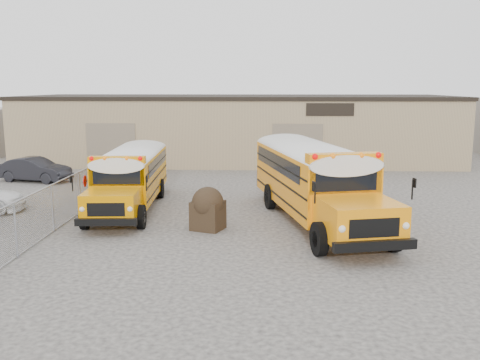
{
  "coord_description": "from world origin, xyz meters",
  "views": [
    {
      "loc": [
        1.75,
        -18.99,
        5.4
      ],
      "look_at": [
        0.86,
        2.38,
        1.6
      ],
      "focal_mm": 40.0,
      "sensor_mm": 36.0,
      "label": 1
    }
  ],
  "objects_px": {
    "tarp_bundle": "(208,208)",
    "school_bus_right": "(275,155)",
    "car_dark": "(35,169)",
    "school_bus_left": "(149,157)"
  },
  "relations": [
    {
      "from": "tarp_bundle",
      "to": "school_bus_right",
      "type": "bearing_deg",
      "value": 71.54
    },
    {
      "from": "car_dark",
      "to": "tarp_bundle",
      "type": "bearing_deg",
      "value": -119.02
    },
    {
      "from": "school_bus_right",
      "to": "school_bus_left",
      "type": "bearing_deg",
      "value": 170.24
    },
    {
      "from": "school_bus_right",
      "to": "car_dark",
      "type": "distance_m",
      "value": 13.74
    },
    {
      "from": "school_bus_left",
      "to": "tarp_bundle",
      "type": "xyz_separation_m",
      "value": [
        4.17,
        -9.24,
        -0.71
      ]
    },
    {
      "from": "school_bus_left",
      "to": "school_bus_right",
      "type": "bearing_deg",
      "value": -9.76
    },
    {
      "from": "school_bus_left",
      "to": "tarp_bundle",
      "type": "relative_size",
      "value": 5.64
    },
    {
      "from": "school_bus_right",
      "to": "tarp_bundle",
      "type": "xyz_separation_m",
      "value": [
        -2.69,
        -8.06,
        -0.99
      ]
    },
    {
      "from": "school_bus_right",
      "to": "car_dark",
      "type": "height_order",
      "value": "school_bus_right"
    },
    {
      "from": "tarp_bundle",
      "to": "car_dark",
      "type": "bearing_deg",
      "value": 137.72
    }
  ]
}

